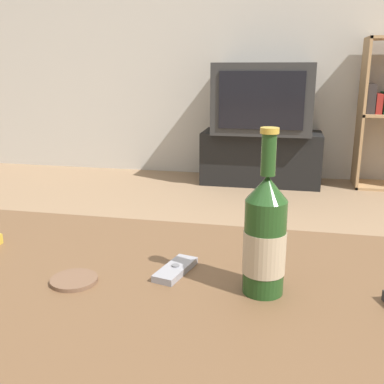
{
  "coord_description": "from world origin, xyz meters",
  "views": [
    {
      "loc": [
        0.33,
        -0.78,
        0.89
      ],
      "look_at": [
        0.11,
        0.29,
        0.58
      ],
      "focal_mm": 42.0,
      "sensor_mm": 36.0,
      "label": 1
    }
  ],
  "objects_px": {
    "tv_stand": "(261,158)",
    "beer_bottle": "(265,237)",
    "cell_phone": "(176,269)",
    "television": "(263,98)"
  },
  "relations": [
    {
      "from": "tv_stand",
      "to": "beer_bottle",
      "type": "xyz_separation_m",
      "value": [
        0.16,
        -2.76,
        0.39
      ]
    },
    {
      "from": "tv_stand",
      "to": "beer_bottle",
      "type": "height_order",
      "value": "beer_bottle"
    },
    {
      "from": "television",
      "to": "beer_bottle",
      "type": "bearing_deg",
      "value": -86.67
    },
    {
      "from": "cell_phone",
      "to": "television",
      "type": "bearing_deg",
      "value": 103.19
    },
    {
      "from": "beer_bottle",
      "to": "cell_phone",
      "type": "relative_size",
      "value": 2.41
    },
    {
      "from": "television",
      "to": "cell_phone",
      "type": "bearing_deg",
      "value": -90.38
    },
    {
      "from": "television",
      "to": "cell_phone",
      "type": "height_order",
      "value": "television"
    },
    {
      "from": "tv_stand",
      "to": "cell_phone",
      "type": "bearing_deg",
      "value": -90.38
    },
    {
      "from": "beer_bottle",
      "to": "cell_phone",
      "type": "bearing_deg",
      "value": 166.08
    },
    {
      "from": "tv_stand",
      "to": "beer_bottle",
      "type": "distance_m",
      "value": 2.79
    }
  ]
}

